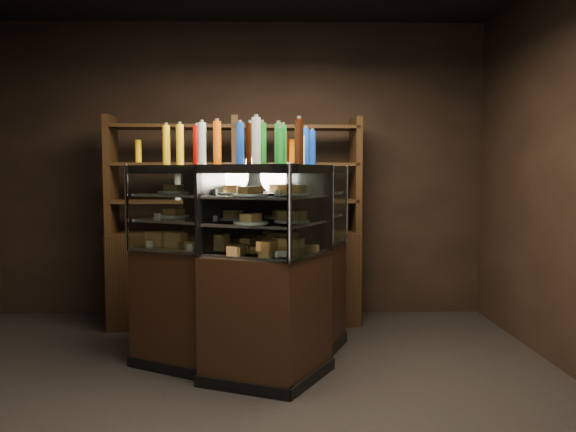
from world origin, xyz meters
name	(u,v)px	position (x,y,z in m)	size (l,w,h in m)	color
ground	(215,414)	(0.00, 0.00, 0.00)	(5.00, 5.00, 0.00)	black
room_shell	(212,91)	(0.00, 0.00, 1.94)	(5.02, 5.02, 3.01)	black
display_case	(255,299)	(0.21, 0.88, 0.51)	(1.75, 1.57, 1.53)	black
food_display	(255,219)	(0.22, 0.88, 1.12)	(1.32, 1.26, 0.47)	#B98C42
bottles_top	(255,146)	(0.21, 0.89, 1.67)	(1.15, 1.12, 0.30)	yellow
potted_conifer	(293,295)	(0.51, 1.22, 0.46)	(0.38, 0.38, 0.81)	black
back_shelving	(236,262)	(-0.02, 2.05, 0.61)	(2.41, 0.57, 2.00)	black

